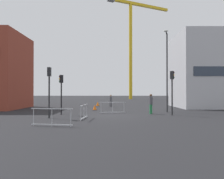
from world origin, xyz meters
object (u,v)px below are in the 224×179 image
at_px(traffic_light_median, 50,84).
at_px(traffic_light_crosswalk, 173,86).
at_px(streetlamp_tall, 168,66).
at_px(construction_crane, 133,35).
at_px(pedestrian_waiting, 111,100).
at_px(traffic_light_corner, 62,88).
at_px(pedestrian_walking, 152,102).
at_px(traffic_cone_on_verge, 98,104).
at_px(traffic_cone_striped, 95,108).

bearing_deg(traffic_light_median, traffic_light_crosswalk, 10.45).
distance_m(streetlamp_tall, traffic_light_crosswalk, 3.27).
height_order(construction_crane, pedestrian_waiting, construction_crane).
height_order(streetlamp_tall, traffic_light_corner, streetlamp_tall).
height_order(traffic_light_median, pedestrian_walking, traffic_light_median).
relative_size(traffic_light_median, traffic_light_corner, 1.11).
distance_m(construction_crane, pedestrian_walking, 40.40).
height_order(construction_crane, traffic_light_corner, construction_crane).
relative_size(construction_crane, traffic_light_median, 6.82).
relative_size(pedestrian_waiting, traffic_cone_on_verge, 2.57).
bearing_deg(traffic_light_corner, construction_crane, 74.85).
bearing_deg(pedestrian_walking, traffic_cone_on_verge, 118.86).
xyz_separation_m(traffic_light_median, pedestrian_waiting, (4.73, 11.64, -1.72)).
bearing_deg(traffic_light_crosswalk, traffic_light_corner, 177.06).
relative_size(streetlamp_tall, traffic_light_corner, 2.23).
height_order(pedestrian_walking, pedestrian_waiting, pedestrian_walking).
relative_size(construction_crane, pedestrian_walking, 14.64).
distance_m(construction_crane, traffic_light_crosswalk, 40.73).
bearing_deg(traffic_light_crosswalk, pedestrian_walking, 147.42).
height_order(traffic_light_crosswalk, traffic_light_median, traffic_light_median).
bearing_deg(traffic_cone_on_verge, traffic_light_median, -102.21).
xyz_separation_m(streetlamp_tall, traffic_cone_striped, (-7.43, 2.41, -4.34)).
bearing_deg(pedestrian_walking, streetlamp_tall, 38.31).
xyz_separation_m(traffic_light_median, traffic_light_corner, (0.34, 2.38, -0.25)).
relative_size(traffic_light_median, pedestrian_waiting, 2.44).
distance_m(streetlamp_tall, traffic_cone_on_verge, 12.32).
bearing_deg(traffic_light_corner, traffic_light_crosswalk, -2.94).
relative_size(traffic_light_crosswalk, traffic_light_median, 0.97).
bearing_deg(traffic_light_crosswalk, pedestrian_waiting, 119.03).
bearing_deg(pedestrian_waiting, traffic_light_corner, -115.35).
distance_m(traffic_cone_on_verge, traffic_cone_striped, 6.32).
relative_size(construction_crane, traffic_cone_striped, 47.76).
relative_size(traffic_light_median, traffic_cone_striped, 7.00).
bearing_deg(traffic_light_corner, traffic_cone_striped, 59.56).
bearing_deg(pedestrian_walking, pedestrian_waiting, 113.36).
distance_m(traffic_light_crosswalk, traffic_light_median, 10.32).
distance_m(traffic_light_median, pedestrian_walking, 9.12).
bearing_deg(traffic_cone_on_verge, traffic_light_crosswalk, -57.13).
bearing_deg(traffic_light_corner, traffic_cone_on_verge, 76.91).
height_order(streetlamp_tall, traffic_light_median, streetlamp_tall).
relative_size(streetlamp_tall, traffic_cone_on_verge, 12.58).
bearing_deg(traffic_light_crosswalk, traffic_cone_striped, 145.28).
height_order(pedestrian_waiting, traffic_cone_on_verge, pedestrian_waiting).
xyz_separation_m(construction_crane, traffic_cone_on_verge, (-7.59, -26.51, -17.45)).
distance_m(traffic_light_median, traffic_cone_on_verge, 13.68).
bearing_deg(pedestrian_waiting, traffic_light_crosswalk, -60.97).
distance_m(pedestrian_waiting, traffic_cone_striped, 5.15).
relative_size(traffic_light_median, traffic_cone_on_verge, 6.27).
height_order(streetlamp_tall, traffic_cone_striped, streetlamp_tall).
height_order(construction_crane, pedestrian_walking, construction_crane).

